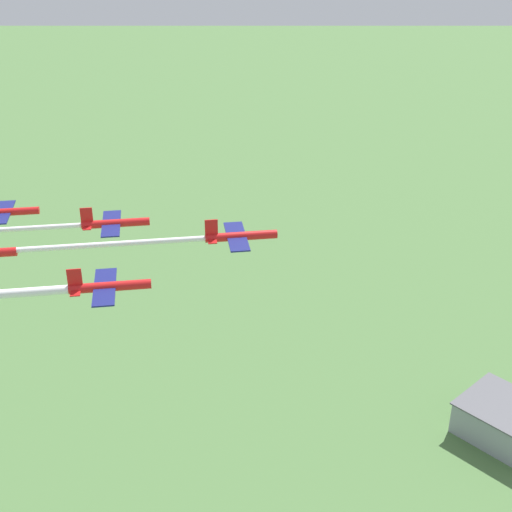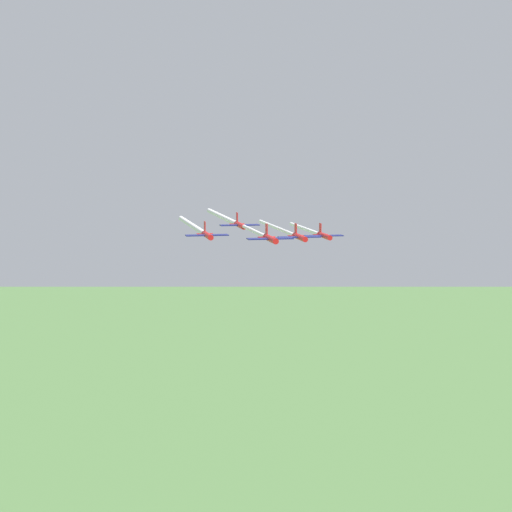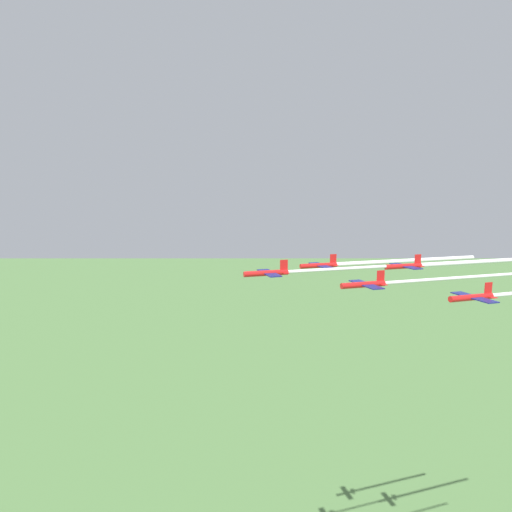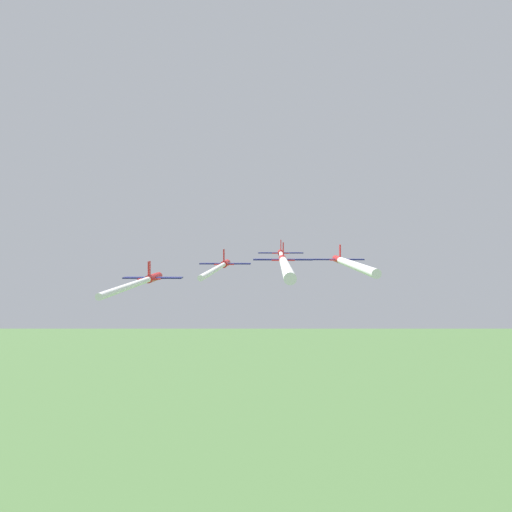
{
  "view_description": "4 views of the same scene",
  "coord_description": "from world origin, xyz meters",
  "px_view_note": "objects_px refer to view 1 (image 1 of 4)",
  "views": [
    {
      "loc": [
        -92.29,
        -25.6,
        168.49
      ],
      "look_at": [
        -39.94,
        29.92,
        129.33
      ],
      "focal_mm": 50.0,
      "sensor_mm": 36.0,
      "label": 1
    },
    {
      "loc": [
        96.12,
        -102.65,
        146.81
      ],
      "look_at": [
        -37.45,
        36.11,
        124.28
      ],
      "focal_mm": 70.0,
      "sensor_mm": 36.0,
      "label": 2
    },
    {
      "loc": [
        30.69,
        86.14,
        142.53
      ],
      "look_at": [
        -33.6,
        36.38,
        131.31
      ],
      "focal_mm": 28.0,
      "sensor_mm": 36.0,
      "label": 3
    },
    {
      "loc": [
        -151.11,
        120.88,
        131.16
      ],
      "look_at": [
        -28.04,
        39.02,
        126.86
      ],
      "focal_mm": 50.0,
      "sensor_mm": 36.0,
      "label": 4
    }
  ],
  "objects_px": {
    "jet_1": "(113,223)",
    "jet_2": "(107,286)",
    "hangar": "(505,420)",
    "jet_3": "(4,212)",
    "jet_0": "(238,236)"
  },
  "relations": [
    {
      "from": "hangar",
      "to": "jet_1",
      "type": "distance_m",
      "value": 188.43
    },
    {
      "from": "jet_0",
      "to": "jet_1",
      "type": "height_order",
      "value": "jet_0"
    },
    {
      "from": "jet_2",
      "to": "jet_3",
      "type": "bearing_deg",
      "value": -150.46
    },
    {
      "from": "hangar",
      "to": "jet_3",
      "type": "xyz_separation_m",
      "value": [
        -153.43,
        18.3,
        118.46
      ]
    },
    {
      "from": "jet_2",
      "to": "jet_0",
      "type": "bearing_deg",
      "value": 120.47
    },
    {
      "from": "hangar",
      "to": "jet_1",
      "type": "bearing_deg",
      "value": 179.81
    },
    {
      "from": "jet_0",
      "to": "jet_3",
      "type": "xyz_separation_m",
      "value": [
        -16.23,
        35.63,
        -2.99
      ]
    },
    {
      "from": "jet_1",
      "to": "jet_2",
      "type": "xyz_separation_m",
      "value": [
        -11.4,
        -16.25,
        0.76
      ]
    },
    {
      "from": "jet_3",
      "to": "jet_0",
      "type": "bearing_deg",
      "value": 59.53
    },
    {
      "from": "jet_0",
      "to": "jet_1",
      "type": "bearing_deg",
      "value": -120.47
    },
    {
      "from": "hangar",
      "to": "jet_3",
      "type": "relative_size",
      "value": 3.24
    },
    {
      "from": "jet_0",
      "to": "jet_3",
      "type": "height_order",
      "value": "jet_0"
    },
    {
      "from": "hangar",
      "to": "jet_3",
      "type": "distance_m",
      "value": 194.7
    },
    {
      "from": "jet_1",
      "to": "jet_3",
      "type": "height_order",
      "value": "jet_1"
    },
    {
      "from": "jet_0",
      "to": "jet_2",
      "type": "xyz_separation_m",
      "value": [
        -19.51,
        1.56,
        -0.73
      ]
    }
  ]
}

